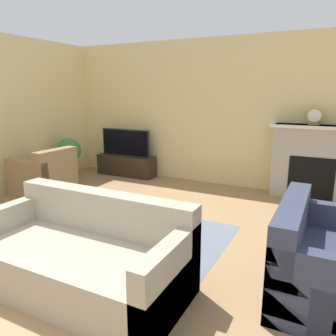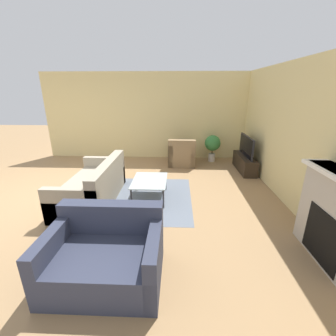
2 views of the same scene
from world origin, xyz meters
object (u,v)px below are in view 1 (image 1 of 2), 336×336
Objects in this scene: armchair_by_window at (45,178)px; coffee_table at (137,208)px; couch_loveseat at (329,265)px; mantel_clock at (314,116)px; couch_sectional at (83,258)px; potted_plant at (69,153)px; tv at (126,143)px.

coffee_table is (2.32, -0.70, 0.07)m from armchair_by_window.
mantel_clock reaches higher than couch_loveseat.
couch_sectional is 2.31× the size of potted_plant.
coffee_table is 3.45× the size of mantel_clock.
tv reaches higher than couch_loveseat.
couch_loveseat is at bearing -82.31° from mantel_clock.
coffee_table is (-2.11, 0.27, 0.08)m from couch_loveseat.
couch_sectional is 1.48× the size of couch_loveseat.
armchair_by_window is (-2.45, 1.83, 0.01)m from couch_sectional.
mantel_clock reaches higher than couch_sectional.
coffee_table is at bearing -123.99° from mantel_clock.
coffee_table is at bearing -32.10° from potted_plant.
potted_plant is 4.55m from mantel_clock.
potted_plant is at bearing -136.43° from tv.
couch_sectional is at bearing 113.41° from couch_loveseat.
potted_plant is at bearing -158.84° from armchair_by_window.
tv is at bearing 166.06° from armchair_by_window.
tv reaches higher than potted_plant.
coffee_table is (1.82, -2.46, -0.33)m from tv.
couch_sectional is 2.16m from couch_loveseat.
mantel_clock reaches higher than tv.
tv is at bearing 55.27° from couch_loveseat.
tv is 4.23× the size of mantel_clock.
couch_sectional is at bearing -45.05° from potted_plant.
couch_sectional is (1.96, -3.59, -0.42)m from tv.
potted_plant reaches higher than armchair_by_window.
potted_plant is (-0.34, 0.96, 0.25)m from armchair_by_window.
mantel_clock is at bearing 7.69° from couch_loveseat.
tv is 0.59× the size of couch_sectional.
tv is at bearing 118.61° from couch_sectional.
mantel_clock is at bearing 66.63° from couch_sectional.
coffee_table is at bearing 96.76° from couch_sectional.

